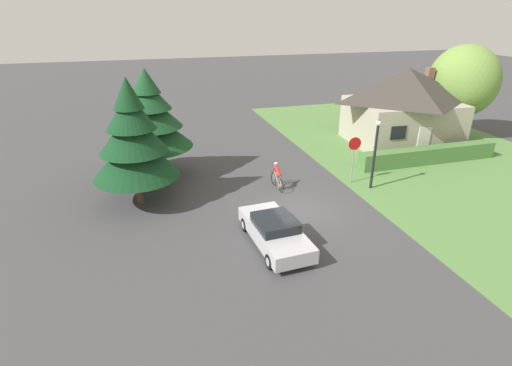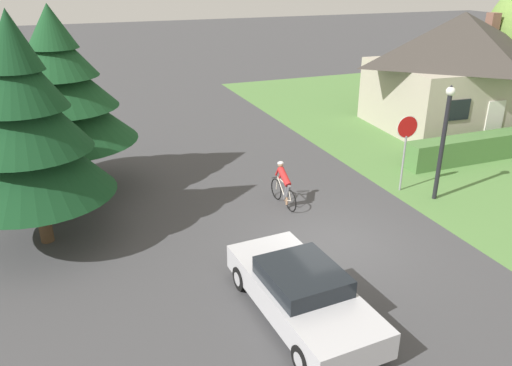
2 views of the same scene
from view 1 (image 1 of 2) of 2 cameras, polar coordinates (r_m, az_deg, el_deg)
The scene contains 11 objects.
ground_plane at distance 20.21m, azimuth 6.37°, elevation -3.90°, with size 140.00×140.00×0.00m, color #424244.
grass_verge_right at distance 29.35m, azimuth 24.84°, elevation 2.93°, with size 16.00×36.00×0.01m, color #568442.
cottage_house at distance 31.56m, azimuth 20.34°, elevation 10.42°, with size 8.16×6.85×5.51m.
hedge_row at distance 28.39m, azimuth 23.37°, elevation 3.67°, with size 9.81×0.90×1.07m, color #4C7A3D.
sedan_left_lane at distance 17.04m, azimuth 2.71°, elevation -6.95°, with size 2.08×4.60×1.26m.
cyclist at distance 22.28m, azimuth 3.08°, elevation 0.93°, with size 0.44×1.79×1.49m.
stop_sign at distance 23.23m, azimuth 13.83°, elevation 4.58°, with size 0.79×0.09×2.75m.
street_lamp at distance 22.63m, azimuth 16.68°, elevation 4.76°, with size 0.30×0.30×3.96m.
conifer_tall_near at distance 20.47m, azimuth -17.15°, elevation 5.92°, with size 4.27×4.27×6.46m.
conifer_tall_far at distance 23.82m, azimuth -15.03°, elevation 9.01°, with size 4.77×4.77×6.36m.
deciduous_tree_right at distance 34.64m, azimuth 27.49°, elevation 12.78°, with size 5.08×5.08×6.98m.
Camera 1 is at (-7.22, -16.44, 9.27)m, focal length 28.00 mm.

